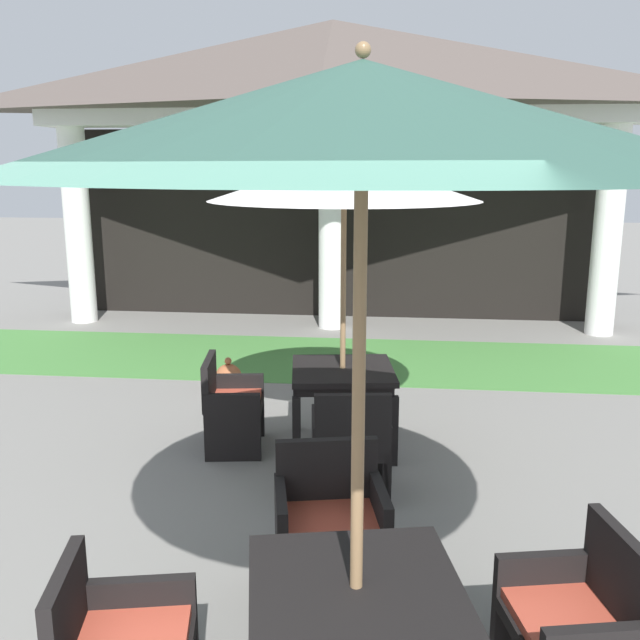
% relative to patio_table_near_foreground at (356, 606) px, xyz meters
% --- Properties ---
extents(background_pavilion, '(9.24, 2.86, 4.49)m').
position_rel_patio_table_near_foreground_xyz_m(background_pavilion, '(-0.81, 7.89, 2.90)').
color(background_pavilion, white).
rests_on(background_pavilion, ground).
extents(lawn_strip, '(11.04, 2.18, 0.01)m').
position_rel_patio_table_near_foreground_xyz_m(lawn_strip, '(-0.81, 6.00, -0.61)').
color(lawn_strip, '#47843D').
rests_on(lawn_strip, ground).
extents(patio_table_near_foreground, '(1.09, 1.09, 0.71)m').
position_rel_patio_table_near_foreground_xyz_m(patio_table_near_foreground, '(0.00, 0.00, 0.00)').
color(patio_table_near_foreground, black).
rests_on(patio_table_near_foreground, ground).
extents(patio_umbrella_near_foreground, '(2.77, 2.77, 2.93)m').
position_rel_patio_table_near_foreground_xyz_m(patio_umbrella_near_foreground, '(0.00, 0.00, 2.03)').
color(patio_umbrella_near_foreground, '#2D2D2D').
rests_on(patio_umbrella_near_foreground, ground).
extents(patio_chair_near_foreground_east, '(0.62, 0.70, 0.88)m').
position_rel_patio_table_near_foreground_xyz_m(patio_chair_near_foreground_east, '(1.00, 0.20, -0.20)').
color(patio_chair_near_foreground_east, black).
rests_on(patio_chair_near_foreground_east, ground).
extents(patio_chair_near_foreground_north, '(0.73, 0.64, 0.88)m').
position_rel_patio_table_near_foreground_xyz_m(patio_chair_near_foreground_north, '(-0.20, 1.00, -0.19)').
color(patio_chair_near_foreground_north, black).
rests_on(patio_chair_near_foreground_north, ground).
extents(patio_table_mid_left, '(1.00, 1.00, 0.74)m').
position_rel_patio_table_near_foreground_xyz_m(patio_table_mid_left, '(-0.30, 3.17, 0.02)').
color(patio_table_mid_left, black).
rests_on(patio_table_mid_left, ground).
extents(patio_umbrella_mid_left, '(2.28, 2.28, 2.61)m').
position_rel_patio_table_near_foreground_xyz_m(patio_umbrella_mid_left, '(-0.30, 3.17, 1.74)').
color(patio_umbrella_mid_left, '#2D2D2D').
rests_on(patio_umbrella_mid_left, ground).
extents(patio_chair_mid_left_west, '(0.57, 0.68, 0.83)m').
position_rel_patio_table_near_foreground_xyz_m(patio_chair_mid_left_west, '(-1.28, 3.03, -0.22)').
color(patio_chair_mid_left_west, black).
rests_on(patio_chair_mid_left_west, ground).
extents(patio_chair_mid_left_south, '(0.64, 0.60, 0.90)m').
position_rel_patio_table_near_foreground_xyz_m(patio_chair_mid_left_south, '(-0.16, 2.18, -0.20)').
color(patio_chair_mid_left_south, black).
rests_on(patio_chair_mid_left_south, ground).
extents(terracotta_urn, '(0.30, 0.30, 0.38)m').
position_rel_patio_table_near_foreground_xyz_m(terracotta_urn, '(-1.69, 4.62, -0.46)').
color(terracotta_urn, '#9E5633').
rests_on(terracotta_urn, ground).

